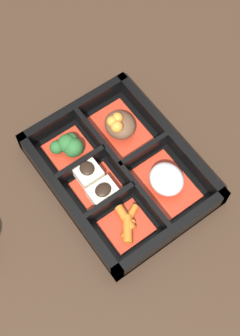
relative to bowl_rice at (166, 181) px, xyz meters
The scene contains 8 objects.
ground_plane 0.08m from the bowl_rice, 144.02° to the right, with size 3.00×3.00×0.00m, color #382619.
bento_base 0.08m from the bowl_rice, 144.02° to the right, with size 0.28×0.21×0.01m.
bento_rim 0.08m from the bowl_rice, 142.76° to the right, with size 0.28×0.21×0.04m.
bowl_stew 0.12m from the bowl_rice, behind, with size 0.10×0.07×0.05m.
bowl_rice is the anchor object (origin of this frame).
bowl_greens 0.17m from the bowl_rice, 147.69° to the right, with size 0.06×0.07×0.04m.
bowl_tofu 0.11m from the bowl_rice, 124.76° to the right, with size 0.08×0.07×0.03m.
bowl_carrots 0.09m from the bowl_rice, 78.00° to the right, with size 0.06×0.07×0.02m.
Camera 1 is at (0.25, -0.18, 0.69)m, focal length 50.00 mm.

